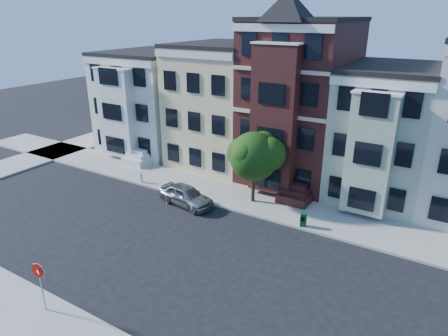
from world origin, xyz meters
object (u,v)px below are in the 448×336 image
Objects in this scene: newspaper_box at (303,220)px; fire_hydrant at (141,178)px; stop_sign at (41,284)px; street_tree at (254,160)px; parked_car at (186,195)px.

fire_hydrant is (-13.33, 0.00, -0.11)m from newspaper_box.
newspaper_box is at bearing 0.00° from fire_hydrant.
fire_hydrant is 0.24× the size of stop_sign.
street_tree reaches higher than fire_hydrant.
parked_car reaches higher than newspaper_box.
newspaper_box is 1.33× the size of fire_hydrant.
newspaper_box is (8.16, 1.13, -0.14)m from parked_car.
parked_car is (-3.83, -2.70, -2.53)m from street_tree.
street_tree is 15.06m from stop_sign.
parked_car reaches higher than fire_hydrant.
street_tree reaches higher than stop_sign.
parked_car is 12.08m from stop_sign.
parked_car is at bearing 167.24° from newspaper_box.
stop_sign is at bearing -100.64° from street_tree.
fire_hydrant is at bearing -170.11° from street_tree.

